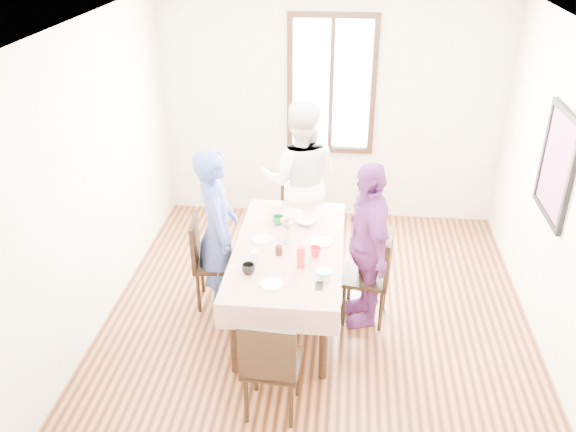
{
  "coord_description": "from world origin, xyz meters",
  "views": [
    {
      "loc": [
        0.2,
        -4.62,
        3.52
      ],
      "look_at": [
        -0.27,
        0.0,
        1.1
      ],
      "focal_mm": 37.67,
      "sensor_mm": 36.0,
      "label": 1
    }
  ],
  "objects_px": {
    "chair_far": "(300,216)",
    "person_right": "(366,244)",
    "chair_left": "(217,262)",
    "chair_right": "(366,276)",
    "person_left": "(216,230)",
    "dining_table": "(289,283)",
    "person_far": "(300,181)",
    "chair_near": "(272,363)"
  },
  "relations": [
    {
      "from": "person_left",
      "to": "chair_right",
      "type": "bearing_deg",
      "value": -109.2
    },
    {
      "from": "chair_right",
      "to": "chair_far",
      "type": "distance_m",
      "value": 1.35
    },
    {
      "from": "chair_left",
      "to": "chair_right",
      "type": "bearing_deg",
      "value": 78.24
    },
    {
      "from": "dining_table",
      "to": "chair_far",
      "type": "height_order",
      "value": "chair_far"
    },
    {
      "from": "chair_left",
      "to": "person_far",
      "type": "distance_m",
      "value": 1.31
    },
    {
      "from": "chair_left",
      "to": "person_left",
      "type": "bearing_deg",
      "value": 82.61
    },
    {
      "from": "chair_left",
      "to": "person_right",
      "type": "distance_m",
      "value": 1.45
    },
    {
      "from": "dining_table",
      "to": "chair_near",
      "type": "xyz_separation_m",
      "value": [
        0.0,
        -1.2,
        0.08
      ]
    },
    {
      "from": "chair_left",
      "to": "chair_far",
      "type": "bearing_deg",
      "value": 138.07
    },
    {
      "from": "chair_far",
      "to": "person_right",
      "type": "bearing_deg",
      "value": 115.85
    },
    {
      "from": "chair_left",
      "to": "chair_right",
      "type": "relative_size",
      "value": 1.0
    },
    {
      "from": "chair_right",
      "to": "chair_near",
      "type": "bearing_deg",
      "value": 158.16
    },
    {
      "from": "chair_left",
      "to": "person_left",
      "type": "height_order",
      "value": "person_left"
    },
    {
      "from": "chair_right",
      "to": "person_left",
      "type": "bearing_deg",
      "value": 93.35
    },
    {
      "from": "person_left",
      "to": "person_far",
      "type": "distance_m",
      "value": 1.23
    },
    {
      "from": "person_left",
      "to": "person_right",
      "type": "relative_size",
      "value": 1.01
    },
    {
      "from": "chair_far",
      "to": "person_right",
      "type": "height_order",
      "value": "person_right"
    },
    {
      "from": "dining_table",
      "to": "chair_near",
      "type": "height_order",
      "value": "chair_near"
    },
    {
      "from": "chair_left",
      "to": "chair_near",
      "type": "relative_size",
      "value": 1.0
    },
    {
      "from": "chair_far",
      "to": "person_far",
      "type": "xyz_separation_m",
      "value": [
        0.0,
        -0.02,
        0.43
      ]
    },
    {
      "from": "chair_right",
      "to": "chair_near",
      "type": "relative_size",
      "value": 1.0
    },
    {
      "from": "chair_left",
      "to": "chair_far",
      "type": "distance_m",
      "value": 1.26
    },
    {
      "from": "chair_right",
      "to": "person_right",
      "type": "xyz_separation_m",
      "value": [
        -0.02,
        0.0,
        0.34
      ]
    },
    {
      "from": "dining_table",
      "to": "person_right",
      "type": "relative_size",
      "value": 1.09
    },
    {
      "from": "chair_near",
      "to": "person_far",
      "type": "height_order",
      "value": "person_far"
    },
    {
      "from": "chair_left",
      "to": "person_left",
      "type": "relative_size",
      "value": 0.57
    },
    {
      "from": "chair_right",
      "to": "chair_near",
      "type": "distance_m",
      "value": 1.44
    },
    {
      "from": "person_right",
      "to": "dining_table",
      "type": "bearing_deg",
      "value": -99.92
    },
    {
      "from": "chair_left",
      "to": "chair_near",
      "type": "distance_m",
      "value": 1.54
    },
    {
      "from": "person_left",
      "to": "chair_far",
      "type": "bearing_deg",
      "value": -48.59
    },
    {
      "from": "chair_far",
      "to": "person_left",
      "type": "distance_m",
      "value": 1.29
    },
    {
      "from": "dining_table",
      "to": "chair_near",
      "type": "distance_m",
      "value": 1.2
    },
    {
      "from": "chair_right",
      "to": "person_right",
      "type": "distance_m",
      "value": 0.34
    },
    {
      "from": "chair_right",
      "to": "chair_far",
      "type": "xyz_separation_m",
      "value": [
        -0.71,
        1.14,
        0.0
      ]
    },
    {
      "from": "chair_near",
      "to": "person_left",
      "type": "bearing_deg",
      "value": 120.47
    },
    {
      "from": "person_left",
      "to": "person_far",
      "type": "bearing_deg",
      "value": -49.16
    },
    {
      "from": "person_far",
      "to": "chair_far",
      "type": "bearing_deg",
      "value": -92.2
    },
    {
      "from": "chair_left",
      "to": "chair_near",
      "type": "bearing_deg",
      "value": 20.22
    },
    {
      "from": "chair_near",
      "to": "dining_table",
      "type": "bearing_deg",
      "value": 93.48
    },
    {
      "from": "chair_right",
      "to": "person_far",
      "type": "height_order",
      "value": "person_far"
    },
    {
      "from": "chair_right",
      "to": "person_left",
      "type": "relative_size",
      "value": 0.57
    },
    {
      "from": "chair_right",
      "to": "person_far",
      "type": "distance_m",
      "value": 1.4
    }
  ]
}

